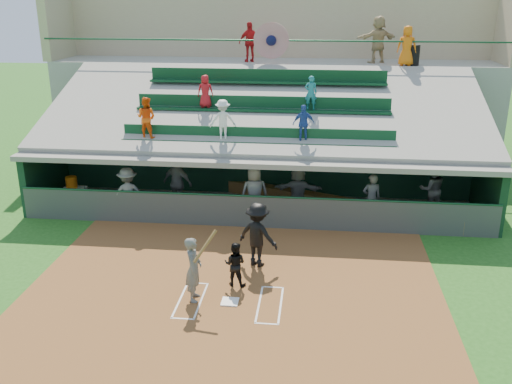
# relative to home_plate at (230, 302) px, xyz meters

# --- Properties ---
(ground) EXTENTS (100.00, 100.00, 0.00)m
(ground) POSITION_rel_home_plate_xyz_m (0.00, 0.00, -0.04)
(ground) COLOR #205518
(ground) RESTS_ON ground
(dirt_slab) EXTENTS (11.00, 9.00, 0.02)m
(dirt_slab) POSITION_rel_home_plate_xyz_m (0.00, 0.50, -0.03)
(dirt_slab) COLOR brown
(dirt_slab) RESTS_ON ground
(home_plate) EXTENTS (0.43, 0.43, 0.03)m
(home_plate) POSITION_rel_home_plate_xyz_m (0.00, 0.00, 0.00)
(home_plate) COLOR white
(home_plate) RESTS_ON dirt_slab
(batters_box_chalk) EXTENTS (2.65, 1.85, 0.01)m
(batters_box_chalk) POSITION_rel_home_plate_xyz_m (0.00, 0.00, -0.01)
(batters_box_chalk) COLOR silver
(batters_box_chalk) RESTS_ON dirt_slab
(dugout_floor) EXTENTS (16.00, 3.50, 0.04)m
(dugout_floor) POSITION_rel_home_plate_xyz_m (0.00, 6.75, -0.02)
(dugout_floor) COLOR gray
(dugout_floor) RESTS_ON ground
(concourse_slab) EXTENTS (20.00, 3.00, 4.60)m
(concourse_slab) POSITION_rel_home_plate_xyz_m (0.00, 13.50, 2.26)
(concourse_slab) COLOR gray
(concourse_slab) RESTS_ON ground
(grandstand) EXTENTS (20.40, 10.40, 7.80)m
(grandstand) POSITION_rel_home_plate_xyz_m (-0.01, 10.51, 2.23)
(grandstand) COLOR #454A46
(grandstand) RESTS_ON ground
(batter_at_plate) EXTENTS (0.86, 0.75, 1.95)m
(batter_at_plate) POSITION_rel_home_plate_xyz_m (-0.92, 0.06, 0.85)
(batter_at_plate) COLOR #50534E
(batter_at_plate) RESTS_ON dirt_slab
(catcher) EXTENTS (0.66, 0.54, 1.23)m
(catcher) POSITION_rel_home_plate_xyz_m (0.00, 0.94, 0.60)
(catcher) COLOR black
(catcher) RESTS_ON dirt_slab
(home_umpire) EXTENTS (1.40, 1.14, 1.89)m
(home_umpire) POSITION_rel_home_plate_xyz_m (0.48, 2.20, 0.93)
(home_umpire) COLOR black
(home_umpire) RESTS_ON dirt_slab
(dugout_bench) EXTENTS (14.43, 6.32, 0.46)m
(dugout_bench) POSITION_rel_home_plate_xyz_m (-0.14, 8.13, 0.24)
(dugout_bench) COLOR olive
(dugout_bench) RESTS_ON dugout_floor
(white_table) EXTENTS (0.82, 0.63, 0.70)m
(white_table) POSITION_rel_home_plate_xyz_m (-6.75, 6.25, 0.35)
(white_table) COLOR white
(white_table) RESTS_ON dugout_floor
(water_cooler) EXTENTS (0.41, 0.41, 0.41)m
(water_cooler) POSITION_rel_home_plate_xyz_m (-6.82, 6.27, 0.91)
(water_cooler) COLOR #CB5D0B
(water_cooler) RESTS_ON white_table
(dugout_player_a) EXTENTS (1.36, 1.07, 1.85)m
(dugout_player_a) POSITION_rel_home_plate_xyz_m (-4.34, 5.24, 0.93)
(dugout_player_a) COLOR #50534E
(dugout_player_a) RESTS_ON dugout_floor
(dugout_player_b) EXTENTS (1.25, 0.84, 1.98)m
(dugout_player_b) POSITION_rel_home_plate_xyz_m (-2.86, 6.35, 0.99)
(dugout_player_b) COLOR #5F635D
(dugout_player_b) RESTS_ON dugout_floor
(dugout_player_c) EXTENTS (1.08, 0.85, 1.94)m
(dugout_player_c) POSITION_rel_home_plate_xyz_m (-0.00, 5.65, 0.97)
(dugout_player_c) COLOR #61645E
(dugout_player_c) RESTS_ON dugout_floor
(dugout_player_d) EXTENTS (1.70, 0.58, 1.82)m
(dugout_player_d) POSITION_rel_home_plate_xyz_m (1.46, 6.19, 0.91)
(dugout_player_d) COLOR #585A55
(dugout_player_d) RESTS_ON dugout_floor
(dugout_player_e) EXTENTS (0.68, 0.49, 1.72)m
(dugout_player_e) POSITION_rel_home_plate_xyz_m (3.97, 5.84, 0.86)
(dugout_player_e) COLOR #51544F
(dugout_player_e) RESTS_ON dugout_floor
(dugout_player_f) EXTENTS (0.95, 0.76, 1.84)m
(dugout_player_f) POSITION_rel_home_plate_xyz_m (6.15, 6.85, 0.92)
(dugout_player_f) COLOR #575954
(dugout_player_f) RESTS_ON dugout_floor
(trash_bin) EXTENTS (0.57, 0.57, 0.85)m
(trash_bin) POSITION_rel_home_plate_xyz_m (5.92, 12.34, 4.99)
(trash_bin) COLOR black
(trash_bin) RESTS_ON concourse_slab
(concourse_staff_a) EXTENTS (1.09, 0.78, 1.71)m
(concourse_staff_a) POSITION_rel_home_plate_xyz_m (-1.01, 12.90, 5.42)
(concourse_staff_a) COLOR #B41416
(concourse_staff_a) RESTS_ON concourse_slab
(concourse_staff_b) EXTENTS (0.88, 0.66, 1.64)m
(concourse_staff_b) POSITION_rel_home_plate_xyz_m (5.62, 12.08, 5.38)
(concourse_staff_b) COLOR orange
(concourse_staff_b) RESTS_ON concourse_slab
(concourse_staff_c) EXTENTS (1.92, 1.30, 1.99)m
(concourse_staff_c) POSITION_rel_home_plate_xyz_m (4.53, 13.16, 5.56)
(concourse_staff_c) COLOR tan
(concourse_staff_c) RESTS_ON concourse_slab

